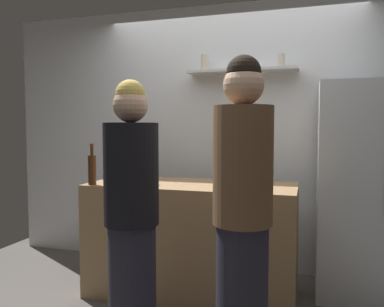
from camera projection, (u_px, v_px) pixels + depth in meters
back_wall_assembly at (230, 137)px, 3.84m from camera, size 4.80×0.32×2.60m
refrigerator at (356, 191)px, 3.16m from camera, size 0.61×0.62×1.76m
counter at (192, 239)px, 3.22m from camera, size 1.70×0.71×0.94m
baking_pan at (126, 176)px, 3.51m from camera, size 0.34×0.24×0.05m
utensil_holder at (147, 177)px, 3.17m from camera, size 0.10×0.10×0.21m
wine_bottle_amber_glass at (92, 169)px, 3.11m from camera, size 0.06×0.06×0.33m
wine_bottle_dark_glass at (233, 168)px, 3.28m from camera, size 0.07×0.07×0.31m
wine_bottle_pale_glass at (245, 169)px, 3.35m from camera, size 0.07×0.07×0.29m
water_bottle_plastic at (248, 176)px, 2.77m from camera, size 0.09×0.09×0.25m
person_blonde at (132, 217)px, 2.40m from camera, size 0.34×0.34×1.69m
person_brown_jacket at (243, 215)px, 2.19m from camera, size 0.34×0.34×1.80m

